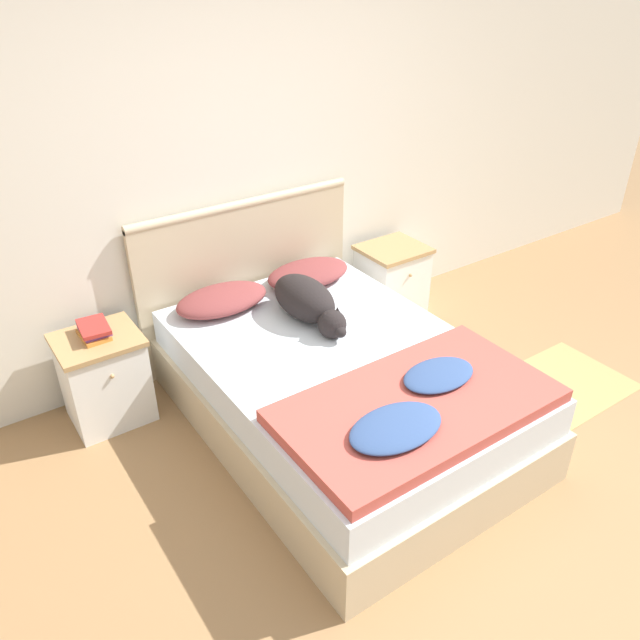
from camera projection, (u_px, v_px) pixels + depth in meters
name	position (u px, v px, depth m)	size (l,w,h in m)	color
ground_plane	(458.00, 548.00, 2.87)	(16.00, 16.00, 0.00)	#997047
wall_back	(225.00, 163.00, 3.73)	(9.00, 0.06, 2.55)	silver
bed	(341.00, 390.00, 3.50)	(1.43, 2.04, 0.51)	#C6B28E
headboard	(248.00, 274.00, 4.08)	(1.51, 0.06, 1.05)	#C6B28E
nightstand_left	(105.00, 378.00, 3.55)	(0.45, 0.41, 0.55)	white
nightstand_right	(391.00, 281.00, 4.58)	(0.45, 0.41, 0.55)	white
pillow_left	(222.00, 300.00, 3.74)	(0.58, 0.36, 0.12)	brown
pillow_right	(308.00, 273.00, 4.05)	(0.58, 0.36, 0.12)	brown
quilt	(417.00, 405.00, 2.91)	(1.32, 0.73, 0.12)	#BC4C42
dog	(307.00, 301.00, 3.62)	(0.28, 0.72, 0.24)	black
book_stack	(94.00, 330.00, 3.41)	(0.17, 0.24, 0.07)	orange
rug	(556.00, 387.00, 3.93)	(0.93, 0.62, 0.00)	tan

